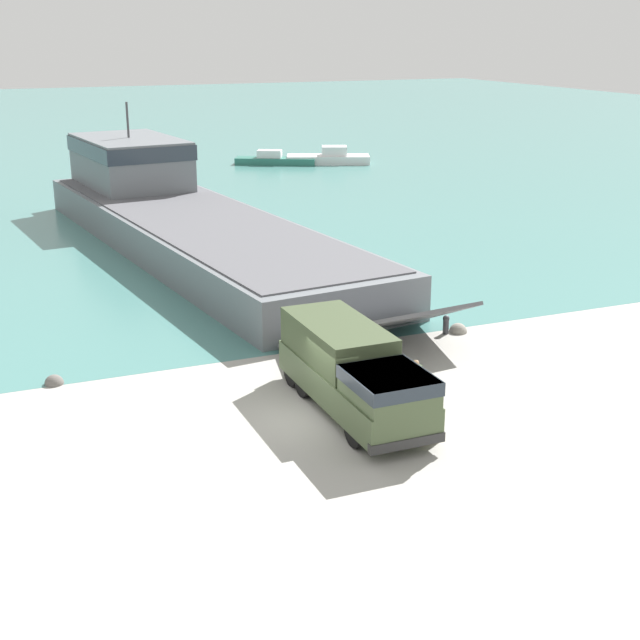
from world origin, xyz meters
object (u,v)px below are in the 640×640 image
at_px(moored_boat_a, 329,158).
at_px(mooring_bollard, 446,324).
at_px(soldier_on_ramp, 416,379).
at_px(moored_boat_b, 274,160).
at_px(military_truck, 353,371).
at_px(cargo_crate, 425,431).
at_px(landing_craft, 177,210).
at_px(moored_boat_c, 149,150).

distance_m(moored_boat_a, mooring_bollard, 51.63).
height_order(soldier_on_ramp, moored_boat_b, soldier_on_ramp).
distance_m(military_truck, cargo_crate, 3.43).
bearing_deg(military_truck, moored_boat_b, 162.61).
bearing_deg(military_truck, landing_craft, 178.20).
bearing_deg(moored_boat_a, moored_boat_b, 95.78).
distance_m(soldier_on_ramp, cargo_crate, 3.06).
bearing_deg(moored_boat_b, moored_boat_a, 101.85).
bearing_deg(mooring_bollard, military_truck, -140.44).
height_order(moored_boat_b, moored_boat_c, moored_boat_c).
distance_m(landing_craft, mooring_bollard, 22.92).
distance_m(military_truck, moored_boat_c, 67.40).
bearing_deg(moored_boat_b, mooring_bollard, 16.28).
bearing_deg(cargo_crate, military_truck, 111.29).
relative_size(landing_craft, cargo_crate, 52.82).
xyz_separation_m(moored_boat_c, cargo_crate, (-6.44, -69.96, -0.33)).
height_order(military_truck, moored_boat_b, military_truck).
xyz_separation_m(landing_craft, soldier_on_ramp, (1.48, -28.14, -0.99)).
relative_size(military_truck, mooring_bollard, 9.54).
height_order(landing_craft, moored_boat_a, landing_craft).
distance_m(soldier_on_ramp, moored_boat_b, 58.90).
xyz_separation_m(moored_boat_a, moored_boat_b, (-5.20, 1.50, -0.10)).
xyz_separation_m(landing_craft, mooring_bollard, (6.35, -21.97, -1.48)).
distance_m(landing_craft, cargo_crate, 30.96).
distance_m(landing_craft, military_truck, 27.93).
height_order(landing_craft, cargo_crate, landing_craft).
bearing_deg(mooring_bollard, landing_craft, 106.13).
relative_size(moored_boat_a, moored_boat_b, 1.09).
bearing_deg(moored_boat_b, soldier_on_ramp, 12.84).
relative_size(soldier_on_ramp, moored_boat_b, 0.21).
bearing_deg(mooring_bollard, moored_boat_b, 78.33).
distance_m(moored_boat_a, moored_boat_c, 19.30).
height_order(moored_boat_b, cargo_crate, moored_boat_b).
distance_m(soldier_on_ramp, moored_boat_a, 59.05).
bearing_deg(cargo_crate, landing_craft, 90.60).
bearing_deg(moored_boat_a, soldier_on_ramp, -178.48).
relative_size(soldier_on_ramp, moored_boat_a, 0.19).
relative_size(landing_craft, moored_boat_a, 4.71).
height_order(military_truck, cargo_crate, military_truck).
bearing_deg(landing_craft, moored_boat_c, 73.57).
height_order(military_truck, moored_boat_a, military_truck).
distance_m(moored_boat_c, mooring_bollard, 61.02).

